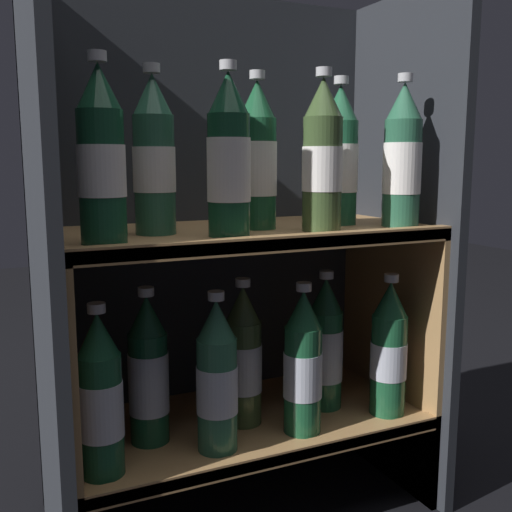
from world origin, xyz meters
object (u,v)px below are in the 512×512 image
(bottle_upper_front_2, at_px, (322,159))
(bottle_lower_back_2, at_px, (325,347))
(bottle_upper_back_0, at_px, (154,159))
(bottle_lower_back_1, at_px, (243,359))
(bottle_upper_front_0, at_px, (101,159))
(bottle_upper_back_1, at_px, (257,160))
(bottle_upper_front_1, at_px, (229,160))
(bottle_lower_back_0, at_px, (148,374))
(bottle_upper_back_2, at_px, (340,159))
(bottle_lower_front_2, at_px, (303,366))
(bottle_lower_front_0, at_px, (100,399))
(bottle_lower_front_3, at_px, (389,351))
(bottle_upper_front_3, at_px, (402,160))
(bottle_lower_front_1, at_px, (217,380))

(bottle_upper_front_2, height_order, bottle_lower_back_2, bottle_upper_front_2)
(bottle_upper_back_0, bearing_deg, bottle_lower_back_1, 0.00)
(bottle_upper_front_0, relative_size, bottle_upper_back_1, 1.00)
(bottle_upper_front_1, height_order, bottle_lower_back_0, bottle_upper_front_1)
(bottle_upper_back_1, bearing_deg, bottle_upper_back_2, 0.00)
(bottle_upper_front_0, distance_m, bottle_upper_back_0, 0.12)
(bottle_upper_back_1, relative_size, bottle_lower_front_2, 1.00)
(bottle_lower_front_0, xyz_separation_m, bottle_lower_front_3, (0.52, 0.00, 0.00))
(bottle_upper_back_1, xyz_separation_m, bottle_lower_back_2, (0.14, 0.00, -0.35))
(bottle_upper_back_2, height_order, bottle_lower_back_0, bottle_upper_back_2)
(bottle_lower_back_1, distance_m, bottle_lower_back_2, 0.17)
(bottle_lower_front_3, height_order, bottle_lower_back_2, same)
(bottle_lower_front_2, distance_m, bottle_lower_back_0, 0.26)
(bottle_lower_front_3, height_order, bottle_lower_back_1, same)
(bottle_upper_front_3, distance_m, bottle_lower_front_0, 0.63)
(bottle_lower_front_2, bearing_deg, bottle_lower_back_2, 39.77)
(bottle_lower_front_1, relative_size, bottle_lower_front_2, 1.00)
(bottle_lower_front_1, bearing_deg, bottle_upper_back_1, 35.32)
(bottle_lower_front_3, xyz_separation_m, bottle_lower_back_2, (-0.09, 0.07, -0.00))
(bottle_lower_front_3, xyz_separation_m, bottle_lower_back_0, (-0.42, 0.07, -0.00))
(bottle_upper_front_3, bearing_deg, bottle_lower_front_3, -180.00)
(bottle_lower_front_2, relative_size, bottle_lower_back_0, 1.00)
(bottle_lower_front_1, height_order, bottle_lower_front_3, same)
(bottle_upper_front_0, distance_m, bottle_lower_back_1, 0.43)
(bottle_upper_back_0, bearing_deg, bottle_upper_front_3, -10.04)
(bottle_lower_back_2, bearing_deg, bottle_lower_front_3, -39.77)
(bottle_upper_back_1, distance_m, bottle_lower_back_1, 0.35)
(bottle_lower_back_0, bearing_deg, bottle_lower_front_0, -140.79)
(bottle_upper_back_0, distance_m, bottle_lower_back_0, 0.35)
(bottle_upper_front_0, bearing_deg, bottle_lower_front_2, -0.00)
(bottle_lower_back_1, bearing_deg, bottle_upper_back_0, 180.00)
(bottle_upper_front_0, relative_size, bottle_upper_back_0, 1.00)
(bottle_upper_back_1, bearing_deg, bottle_lower_back_2, 0.00)
(bottle_upper_front_0, xyz_separation_m, bottle_lower_back_1, (0.24, 0.07, -0.35))
(bottle_upper_front_2, height_order, bottle_upper_back_1, same)
(bottle_lower_front_3, bearing_deg, bottle_lower_back_2, 140.23)
(bottle_upper_back_2, distance_m, bottle_lower_front_3, 0.36)
(bottle_lower_front_1, distance_m, bottle_lower_back_0, 0.12)
(bottle_lower_front_3, distance_m, bottle_lower_back_2, 0.12)
(bottle_upper_back_0, xyz_separation_m, bottle_lower_back_1, (0.15, 0.00, -0.35))
(bottle_upper_front_1, height_order, bottle_lower_front_2, bottle_upper_front_1)
(bottle_upper_back_0, xyz_separation_m, bottle_upper_back_2, (0.34, 0.00, -0.00))
(bottle_upper_front_1, xyz_separation_m, bottle_upper_back_2, (0.24, 0.07, 0.00))
(bottle_upper_front_2, distance_m, bottle_lower_front_0, 0.51)
(bottle_upper_front_1, relative_size, bottle_upper_front_3, 1.00)
(bottle_upper_back_2, xyz_separation_m, bottle_lower_front_0, (-0.45, -0.07, -0.34))
(bottle_upper_front_1, bearing_deg, bottle_upper_back_0, 141.90)
(bottle_upper_back_1, height_order, bottle_lower_back_1, bottle_upper_back_1)
(bottle_upper_front_3, xyz_separation_m, bottle_lower_back_1, (-0.27, 0.07, -0.34))
(bottle_upper_front_3, height_order, bottle_lower_back_2, bottle_upper_front_3)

